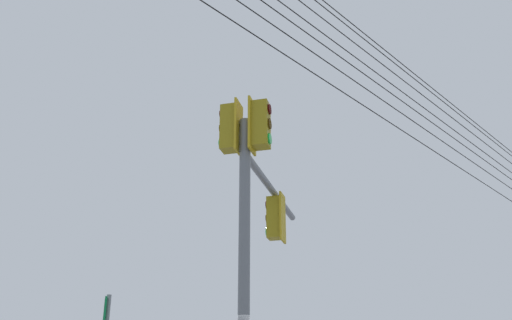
{
  "coord_description": "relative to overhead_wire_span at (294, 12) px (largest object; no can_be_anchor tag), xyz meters",
  "views": [
    {
      "loc": [
        7.52,
        6.68,
        1.24
      ],
      "look_at": [
        0.34,
        -0.86,
        5.53
      ],
      "focal_mm": 40.84,
      "sensor_mm": 36.0,
      "label": 1
    }
  ],
  "objects": [
    {
      "name": "signal_mast_assembly",
      "position": [
        1.01,
        -0.21,
        -4.77
      ],
      "size": [
        3.94,
        2.66,
        6.42
      ],
      "color": "slate",
      "rests_on": "ground"
    },
    {
      "name": "overhead_wire_span",
      "position": [
        0.0,
        0.0,
        0.0
      ],
      "size": [
        34.27,
        2.58,
        2.51
      ],
      "color": "black"
    }
  ]
}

